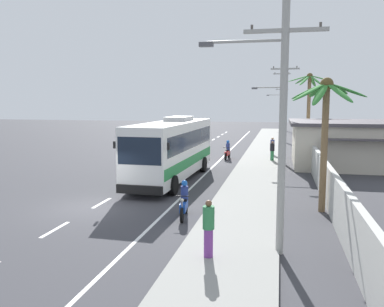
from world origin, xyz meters
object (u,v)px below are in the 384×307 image
object	(u,v)px
pedestrian_near_kerb	(272,150)
pedestrian_midwalk	(272,146)
coach_bus_foreground	(173,148)
palm_nearest	(309,98)
utility_pole_far	(281,99)
palm_second	(325,113)
utility_pole_nearest	(280,109)
utility_pole_mid	(283,107)
pedestrian_far_walk	(209,227)
motorcycle_trailing	(228,151)
motorcycle_beside_bus	(184,202)
roadside_building	(373,144)
utility_pole_distant	(281,104)

from	to	relation	value
pedestrian_near_kerb	pedestrian_midwalk	size ratio (longest dim) A/B	1.02
coach_bus_foreground	palm_nearest	world-z (taller)	palm_nearest
utility_pole_far	palm_second	world-z (taller)	utility_pole_far
palm_second	palm_nearest	bearing A→B (deg)	88.13
palm_second	utility_pole_nearest	bearing A→B (deg)	-109.07
pedestrian_near_kerb	utility_pole_mid	xyz separation A→B (m)	(0.72, -0.50, 3.47)
coach_bus_foreground	pedestrian_midwalk	size ratio (longest dim) A/B	7.38
pedestrian_near_kerb	utility_pole_nearest	size ratio (longest dim) A/B	0.18
pedestrian_far_walk	palm_nearest	size ratio (longest dim) A/B	0.24
motorcycle_trailing	utility_pole_mid	bearing A→B (deg)	-17.92
coach_bus_foreground	palm_nearest	xyz separation A→B (m)	(9.07, 16.63, 3.19)
coach_bus_foreground	utility_pole_nearest	world-z (taller)	utility_pole_nearest
pedestrian_near_kerb	pedestrian_midwalk	distance (m)	3.57
pedestrian_midwalk	utility_pole_far	xyz separation A→B (m)	(0.66, 15.56, 4.20)
motorcycle_trailing	palm_second	xyz separation A→B (m)	(6.20, -15.52, 3.71)
utility_pole_mid	motorcycle_beside_bus	bearing A→B (deg)	-103.90
pedestrian_far_walk	utility_pole_far	bearing A→B (deg)	142.73
pedestrian_midwalk	roadside_building	world-z (taller)	roadside_building
utility_pole_distant	palm_nearest	xyz separation A→B (m)	(2.56, -31.07, 0.83)
utility_pole_far	palm_second	distance (m)	33.77
pedestrian_near_kerb	utility_pole_mid	distance (m)	3.58
pedestrian_near_kerb	roadside_building	world-z (taller)	roadside_building
motorcycle_beside_bus	utility_pole_distant	xyz separation A→B (m)	(3.94, 55.54, 3.74)
pedestrian_near_kerb	utility_pole_far	size ratio (longest dim) A/B	0.16
coach_bus_foreground	pedestrian_far_walk	xyz separation A→B (m)	(4.41, -12.30, -0.95)
pedestrian_midwalk	utility_pole_mid	xyz separation A→B (m)	(0.78, -4.07, 3.49)
motorcycle_beside_bus	pedestrian_midwalk	xyz separation A→B (m)	(3.25, 20.35, 0.30)
utility_pole_nearest	palm_second	distance (m)	5.88
palm_second	coach_bus_foreground	bearing A→B (deg)	145.95
utility_pole_mid	roadside_building	size ratio (longest dim) A/B	0.67
coach_bus_foreground	utility_pole_mid	distance (m)	10.99
pedestrian_near_kerb	pedestrian_far_walk	distance (m)	21.29
motorcycle_beside_bus	utility_pole_nearest	distance (m)	6.48
utility_pole_mid	utility_pole_far	distance (m)	19.64
coach_bus_foreground	utility_pole_far	xyz separation A→B (m)	(6.49, 28.07, 3.12)
motorcycle_trailing	roadside_building	distance (m)	11.33
palm_nearest	roadside_building	size ratio (longest dim) A/B	0.62
utility_pole_nearest	utility_pole_distant	size ratio (longest dim) A/B	1.05
motorcycle_trailing	utility_pole_far	distance (m)	19.23
utility_pole_distant	palm_nearest	bearing A→B (deg)	-85.29
palm_nearest	pedestrian_near_kerb	bearing A→B (deg)	-112.53
pedestrian_far_walk	utility_pole_far	xyz separation A→B (m)	(2.08, 40.37, 4.07)
pedestrian_far_walk	palm_second	distance (m)	8.41
utility_pole_far	palm_second	bearing A→B (deg)	-86.85
motorcycle_beside_bus	utility_pole_nearest	world-z (taller)	utility_pole_nearest
coach_bus_foreground	palm_nearest	size ratio (longest dim) A/B	1.51
pedestrian_midwalk	palm_nearest	size ratio (longest dim) A/B	0.20
utility_pole_distant	pedestrian_far_walk	bearing A→B (deg)	-92.01
pedestrian_near_kerb	palm_second	bearing A→B (deg)	-33.93
utility_pole_nearest	utility_pole_far	distance (m)	39.26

